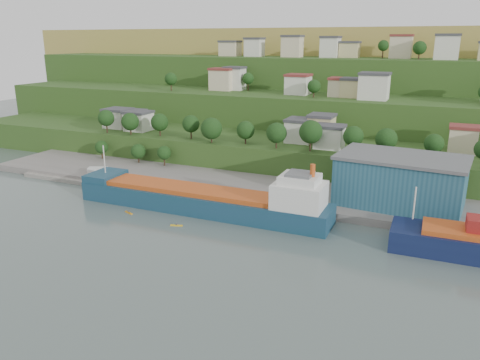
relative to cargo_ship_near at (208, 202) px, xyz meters
The scene contains 10 objects.
ground 10.51m from the cargo_ship_near, 56.54° to the right, with size 500.00×500.00×0.00m, color #455450.
quay 32.32m from the cargo_ship_near, 37.38° to the left, with size 220.00×26.00×4.00m, color slate.
pebble_beach 51.31m from the cargo_ship_near, 164.67° to the left, with size 40.00×18.00×2.40m, color slate.
hillside 160.38m from the cargo_ship_near, 88.00° to the left, with size 360.00×210.68×96.00m.
cargo_ship_near is the anchor object (origin of this frame).
warehouse 49.04m from the cargo_ship_near, 23.98° to the left, with size 32.68×21.89×12.80m.
caravan 46.72m from the cargo_ship_near, 165.48° to the left, with size 5.98×2.49×2.79m, color silver.
dinghy 36.29m from the cargo_ship_near, 161.91° to the left, with size 3.94×1.48×0.79m, color silver.
kayak_orange 20.53m from the cargo_ship_near, 153.58° to the right, with size 2.93×1.54×0.74m.
kayak_yellow 12.07m from the cargo_ship_near, 102.65° to the right, with size 2.97×1.33×0.74m.
Camera 1 is at (47.32, -91.60, 42.51)m, focal length 35.00 mm.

